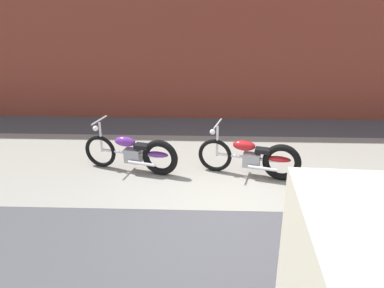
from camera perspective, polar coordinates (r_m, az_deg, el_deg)
name	(u,v)px	position (r m, az deg, el deg)	size (l,w,h in m)	color
ground_plane	(234,211)	(6.46, 6.20, -9.88)	(80.00, 80.00, 0.00)	#47474C
sidewalk_slab	(228,166)	(8.00, 5.39, -3.26)	(36.00, 3.50, 0.01)	gray
brick_building_wall	(225,11)	(10.70, 4.96, 19.12)	(36.00, 0.50, 5.78)	brown
motorcycle_purple	(137,153)	(7.65, -8.24, -1.36)	(1.97, 0.76, 1.03)	black
motorcycle_red	(256,158)	(7.47, 9.45, -2.01)	(1.96, 0.78, 1.03)	black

